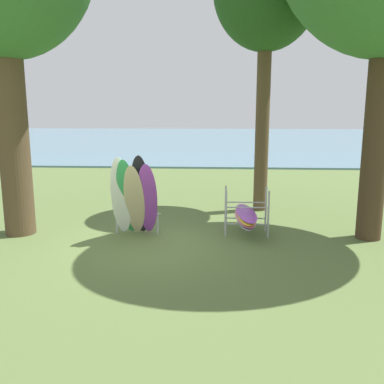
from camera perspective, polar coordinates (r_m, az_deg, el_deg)
ground_plane at (r=10.74m, az=-5.89°, el=-7.19°), size 80.00×80.00×0.00m
lake_water at (r=41.22m, az=0.89°, el=6.87°), size 80.00×36.00×0.10m
leaning_board_pile at (r=11.28m, az=-7.64°, el=-0.80°), size 1.27×1.09×2.22m
board_storage_rack at (r=11.67m, az=7.14°, el=-3.15°), size 1.15×2.13×1.25m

